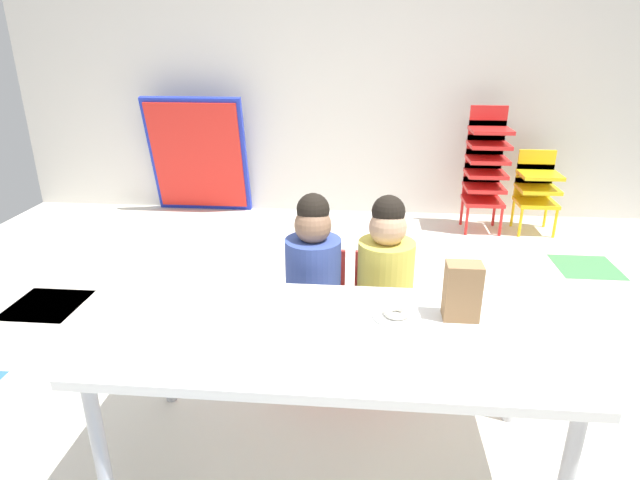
# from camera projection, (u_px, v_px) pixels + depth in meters

# --- Properties ---
(ground_plane) EXTENTS (6.14, 5.11, 0.02)m
(ground_plane) POSITION_uv_depth(u_px,v_px,m) (325.00, 362.00, 2.73)
(ground_plane) COLOR silver
(back_wall) EXTENTS (6.14, 0.10, 2.73)m
(back_wall) POSITION_uv_depth(u_px,v_px,m) (350.00, 61.00, 4.60)
(back_wall) COLOR beige
(back_wall) RESTS_ON ground_plane
(craft_table) EXTENTS (1.68, 0.74, 0.59)m
(craft_table) POSITION_uv_depth(u_px,v_px,m) (331.00, 343.00, 1.90)
(craft_table) COLOR white
(craft_table) RESTS_ON ground_plane
(seated_child_near_camera) EXTENTS (0.32, 0.31, 0.92)m
(seated_child_near_camera) POSITION_uv_depth(u_px,v_px,m) (313.00, 270.00, 2.46)
(seated_child_near_camera) COLOR red
(seated_child_near_camera) RESTS_ON ground_plane
(seated_child_middle_seat) EXTENTS (0.32, 0.32, 0.92)m
(seated_child_middle_seat) POSITION_uv_depth(u_px,v_px,m) (385.00, 273.00, 2.43)
(seated_child_middle_seat) COLOR red
(seated_child_middle_seat) RESTS_ON ground_plane
(kid_chair_red_stack) EXTENTS (0.32, 0.30, 1.04)m
(kid_chair_red_stack) POSITION_uv_depth(u_px,v_px,m) (486.00, 163.00, 4.39)
(kid_chair_red_stack) COLOR red
(kid_chair_red_stack) RESTS_ON ground_plane
(kid_chair_yellow_stack) EXTENTS (0.32, 0.30, 0.68)m
(kid_chair_yellow_stack) POSITION_uv_depth(u_px,v_px,m) (537.00, 186.00, 4.42)
(kid_chair_yellow_stack) COLOR yellow
(kid_chair_yellow_stack) RESTS_ON ground_plane
(folded_activity_table) EXTENTS (0.90, 0.29, 1.09)m
(folded_activity_table) POSITION_uv_depth(u_px,v_px,m) (198.00, 156.00, 4.83)
(folded_activity_table) COLOR #1E33BF
(folded_activity_table) RESTS_ON ground_plane
(paper_bag_brown) EXTENTS (0.13, 0.09, 0.22)m
(paper_bag_brown) POSITION_uv_depth(u_px,v_px,m) (462.00, 291.00, 1.93)
(paper_bag_brown) COLOR #9E754C
(paper_bag_brown) RESTS_ON craft_table
(paper_plate_near_edge) EXTENTS (0.18, 0.18, 0.01)m
(paper_plate_near_edge) POSITION_uv_depth(u_px,v_px,m) (396.00, 316.00, 1.97)
(paper_plate_near_edge) COLOR white
(paper_plate_near_edge) RESTS_ON craft_table
(donut_powdered_on_plate) EXTENTS (0.10, 0.10, 0.03)m
(donut_powdered_on_plate) POSITION_uv_depth(u_px,v_px,m) (397.00, 312.00, 1.96)
(donut_powdered_on_plate) COLOR white
(donut_powdered_on_plate) RESTS_ON craft_table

